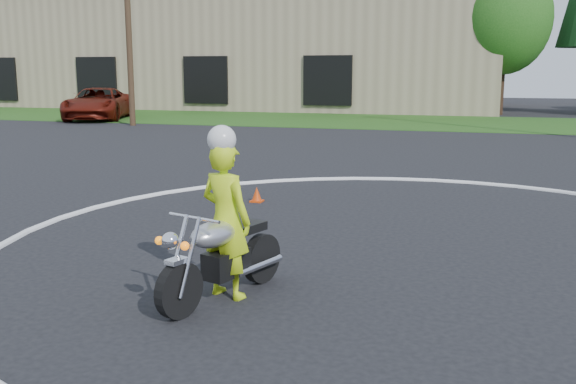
# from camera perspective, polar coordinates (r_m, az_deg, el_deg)

# --- Properties ---
(ground) EXTENTS (120.00, 120.00, 0.00)m
(ground) POSITION_cam_1_polar(r_m,az_deg,el_deg) (6.97, 6.96, -11.19)
(ground) COLOR black
(ground) RESTS_ON ground
(grass_strip) EXTENTS (120.00, 10.00, 0.02)m
(grass_strip) POSITION_cam_1_polar(r_m,az_deg,el_deg) (33.50, 15.01, 5.95)
(grass_strip) COLOR #1E4714
(grass_strip) RESTS_ON ground
(course_markings) EXTENTS (19.05, 19.05, 0.12)m
(course_markings) POSITION_cam_1_polar(r_m,az_deg,el_deg) (11.10, 22.08, -3.54)
(course_markings) COLOR silver
(course_markings) RESTS_ON ground
(primary_motorcycle) EXTENTS (0.96, 1.99, 1.08)m
(primary_motorcycle) POSITION_cam_1_polar(r_m,az_deg,el_deg) (7.36, -5.95, -5.66)
(primary_motorcycle) COLOR black
(primary_motorcycle) RESTS_ON ground
(rider_primary_grp) EXTENTS (0.77, 0.62, 2.00)m
(rider_primary_grp) POSITION_cam_1_polar(r_m,az_deg,el_deg) (7.37, -5.55, -2.08)
(rider_primary_grp) COLOR #C4E918
(rider_primary_grp) RESTS_ON ground
(pickup_grp) EXTENTS (4.67, 6.68, 1.69)m
(pickup_grp) POSITION_cam_1_polar(r_m,az_deg,el_deg) (36.19, -16.50, 7.54)
(pickup_grp) COLOR #5C140A
(pickup_grp) RESTS_ON ground
(warehouse) EXTENTS (41.00, 17.00, 8.30)m
(warehouse) POSITION_cam_1_polar(r_m,az_deg,el_deg) (50.16, -5.68, 12.48)
(warehouse) COLOR tan
(warehouse) RESTS_ON ground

